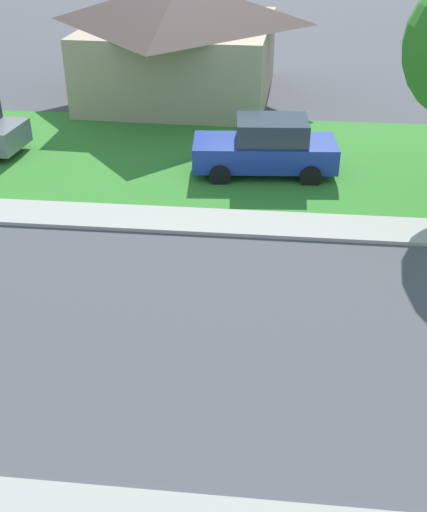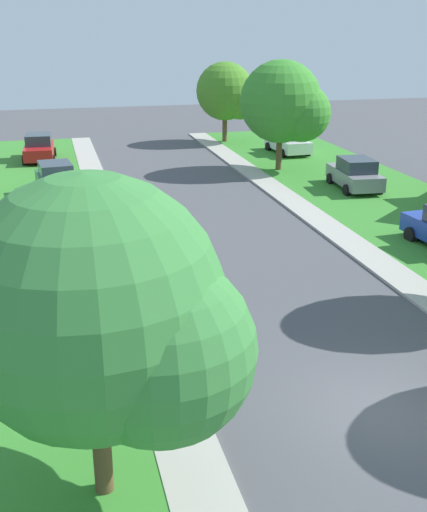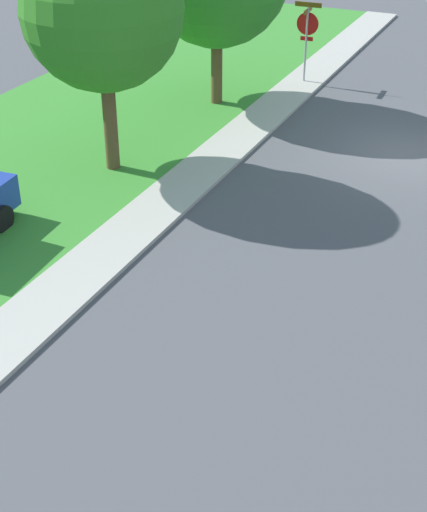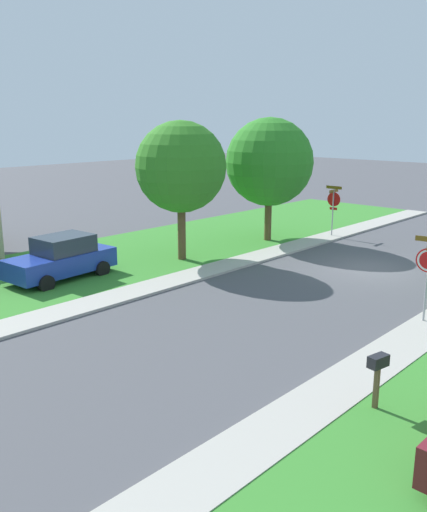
% 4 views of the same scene
% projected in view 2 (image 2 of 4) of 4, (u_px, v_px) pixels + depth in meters
% --- Properties ---
extents(ground_plane, '(120.00, 120.00, 0.00)m').
position_uv_depth(ground_plane, '(380.00, 412.00, 15.02)').
color(ground_plane, '#4C4C51').
extents(sidewalk_east, '(1.40, 56.00, 0.10)m').
position_uv_depth(sidewalk_east, '(344.00, 238.00, 27.01)').
color(sidewalk_east, '#ADA89E').
rests_on(sidewalk_east, ground).
extents(sidewalk_west, '(1.40, 56.00, 0.10)m').
position_uv_depth(sidewalk_west, '(121.00, 257.00, 24.84)').
color(sidewalk_west, '#ADA89E').
rests_on(sidewalk_west, ground).
extents(stop_sign_far_corner, '(0.91, 0.91, 2.77)m').
position_uv_depth(stop_sign_far_corner, '(161.00, 282.00, 17.60)').
color(stop_sign_far_corner, '#9E9EA3').
rests_on(stop_sign_far_corner, ground).
extents(car_grey_far_down_street, '(2.32, 4.44, 1.76)m').
position_uv_depth(car_grey_far_down_street, '(355.00, 174.00, 34.72)').
color(car_grey_far_down_street, gray).
rests_on(car_grey_far_down_street, ground).
extents(car_white_driveway_right, '(2.21, 4.39, 1.76)m').
position_uv_depth(car_white_driveway_right, '(288.00, 142.00, 44.26)').
color(car_white_driveway_right, white).
rests_on(car_white_driveway_right, ground).
extents(car_maroon_near_corner, '(2.08, 4.32, 1.76)m').
position_uv_depth(car_maroon_near_corner, '(14.00, 254.00, 22.66)').
color(car_maroon_near_corner, maroon).
rests_on(car_maroon_near_corner, ground).
extents(car_green_kerbside_mid, '(2.38, 4.47, 1.76)m').
position_uv_depth(car_green_kerbside_mid, '(57.00, 180.00, 33.39)').
color(car_green_kerbside_mid, '#1E6033').
rests_on(car_green_kerbside_mid, ground).
extents(car_red_across_road, '(2.19, 4.38, 1.76)m').
position_uv_depth(car_red_across_road, '(39.00, 148.00, 42.01)').
color(car_red_across_road, red).
rests_on(car_red_across_road, ground).
extents(tree_sidewalk_mid, '(5.25, 4.89, 6.63)m').
position_uv_depth(tree_sidewalk_mid, '(286.00, 105.00, 38.09)').
color(tree_sidewalk_mid, brown).
rests_on(tree_sidewalk_mid, ground).
extents(tree_across_right, '(5.11, 4.76, 6.32)m').
position_uv_depth(tree_across_right, '(109.00, 318.00, 11.05)').
color(tree_across_right, brown).
rests_on(tree_across_right, ground).
extents(tree_sidewalk_near, '(4.61, 4.29, 5.96)m').
position_uv_depth(tree_sidewalk_near, '(229.00, 93.00, 47.69)').
color(tree_sidewalk_near, brown).
rests_on(tree_sidewalk_near, ground).
extents(mailbox, '(0.33, 0.52, 1.31)m').
position_uv_depth(mailbox, '(95.00, 247.00, 22.98)').
color(mailbox, brown).
rests_on(mailbox, ground).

